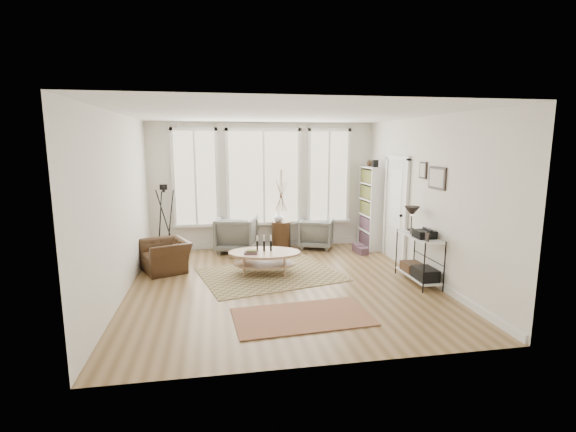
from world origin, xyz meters
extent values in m
plane|color=olive|center=(0.00, 0.00, 0.00)|extent=(5.50, 5.50, 0.00)
plane|color=white|center=(0.00, 0.00, 2.90)|extent=(5.50, 5.50, 0.00)
cube|color=silver|center=(0.00, 2.75, 1.45)|extent=(5.20, 0.04, 2.90)
cube|color=silver|center=(0.00, -2.75, 1.45)|extent=(5.20, 0.04, 2.90)
cube|color=silver|center=(-2.60, 0.00, 1.45)|extent=(0.04, 5.50, 2.90)
cube|color=silver|center=(2.60, 0.00, 1.45)|extent=(0.04, 5.50, 2.90)
cube|color=white|center=(0.00, 2.74, 0.06)|extent=(5.10, 0.04, 0.12)
cube|color=white|center=(2.58, 0.00, 0.06)|extent=(0.03, 5.40, 0.12)
cube|color=tan|center=(0.00, 2.73, 1.65)|extent=(1.60, 0.03, 2.10)
cube|color=tan|center=(-1.55, 2.73, 1.65)|extent=(0.90, 0.03, 2.10)
cube|color=tan|center=(1.55, 2.73, 1.65)|extent=(0.90, 0.03, 2.10)
cube|color=white|center=(0.00, 2.71, 1.65)|extent=(1.74, 0.06, 2.24)
cube|color=white|center=(-1.55, 2.71, 1.65)|extent=(1.04, 0.06, 2.24)
cube|color=white|center=(1.55, 2.71, 1.65)|extent=(1.04, 0.06, 2.24)
cube|color=white|center=(0.00, 2.69, 0.57)|extent=(4.10, 0.12, 0.06)
cube|color=silver|center=(2.58, 1.15, 1.05)|extent=(0.04, 0.88, 2.10)
cube|color=white|center=(2.56, 1.15, 1.30)|extent=(0.01, 0.55, 1.20)
cube|color=white|center=(2.56, 0.66, 1.05)|extent=(0.06, 0.08, 2.18)
cube|color=white|center=(2.56, 1.64, 1.05)|extent=(0.06, 0.08, 2.18)
cube|color=white|center=(2.56, 1.15, 2.14)|extent=(0.06, 1.06, 0.08)
sphere|color=black|center=(2.53, 0.82, 1.00)|extent=(0.06, 0.06, 0.06)
cube|color=white|center=(2.43, 1.81, 0.95)|extent=(0.30, 0.03, 1.90)
cube|color=white|center=(2.43, 2.63, 0.95)|extent=(0.30, 0.03, 1.90)
cube|color=white|center=(2.58, 2.23, 0.95)|extent=(0.02, 0.85, 1.90)
cube|color=white|center=(2.43, 2.23, 0.95)|extent=(0.30, 0.81, 1.90)
cube|color=maroon|center=(2.43, 2.23, 0.95)|extent=(0.24, 0.75, 1.76)
cube|color=black|center=(2.43, 2.02, 1.98)|extent=(0.12, 0.10, 0.16)
sphere|color=#3C2414|center=(2.43, 2.38, 1.97)|extent=(0.14, 0.14, 0.14)
cube|color=white|center=(2.38, -0.30, 0.12)|extent=(0.37, 1.07, 0.03)
cube|color=white|center=(2.38, -0.30, 0.82)|extent=(0.37, 1.07, 0.02)
cylinder|color=black|center=(2.20, -0.83, 0.42)|extent=(0.02, 0.02, 0.85)
cylinder|color=black|center=(2.56, -0.83, 0.42)|extent=(0.02, 0.02, 0.85)
cylinder|color=black|center=(2.20, 0.23, 0.42)|extent=(0.02, 0.02, 0.85)
cylinder|color=black|center=(2.56, 0.23, 0.42)|extent=(0.02, 0.02, 0.85)
cylinder|color=black|center=(2.38, 0.05, 0.88)|extent=(0.14, 0.14, 0.02)
cylinder|color=black|center=(2.38, 0.05, 1.01)|extent=(0.02, 0.02, 0.30)
cone|color=black|center=(2.38, 0.05, 1.21)|extent=(0.28, 0.28, 0.18)
cube|color=black|center=(2.38, -0.45, 0.91)|extent=(0.32, 0.30, 0.13)
cube|color=black|center=(2.38, -0.55, 0.23)|extent=(0.32, 0.45, 0.20)
cube|color=#3C2414|center=(2.38, -0.08, 0.21)|extent=(0.32, 0.40, 0.16)
cube|color=black|center=(2.28, -0.72, 0.91)|extent=(0.02, 0.10, 0.14)
cube|color=black|center=(2.28, -0.18, 0.91)|extent=(0.02, 0.10, 0.12)
cube|color=black|center=(2.58, -0.40, 1.85)|extent=(0.03, 0.52, 0.38)
cube|color=silver|center=(2.56, -0.40, 1.85)|extent=(0.01, 0.44, 0.30)
cube|color=black|center=(2.58, 0.10, 1.95)|extent=(0.03, 0.24, 0.30)
cube|color=silver|center=(2.56, 0.10, 1.95)|extent=(0.01, 0.18, 0.24)
cube|color=brown|center=(-0.14, 0.55, 0.01)|extent=(2.82, 2.38, 0.01)
cube|color=maroon|center=(0.05, -1.44, 0.01)|extent=(1.99, 1.20, 0.01)
ellipsoid|color=tan|center=(-0.24, 0.64, 0.19)|extent=(1.25, 0.89, 0.03)
ellipsoid|color=tan|center=(-0.24, 0.64, 0.41)|extent=(1.46, 1.04, 0.04)
cylinder|color=tan|center=(-0.61, 0.43, 0.19)|extent=(0.04, 0.04, 0.38)
cylinder|color=tan|center=(0.13, 0.43, 0.19)|extent=(0.04, 0.04, 0.38)
cylinder|color=tan|center=(-0.61, 0.86, 0.19)|extent=(0.04, 0.04, 0.38)
cylinder|color=tan|center=(0.13, 0.86, 0.19)|extent=(0.04, 0.04, 0.38)
cylinder|color=black|center=(-0.37, 0.70, 0.52)|extent=(0.04, 0.04, 0.19)
cylinder|color=black|center=(-0.24, 0.70, 0.52)|extent=(0.04, 0.04, 0.19)
cylinder|color=black|center=(-0.11, 0.70, 0.52)|extent=(0.04, 0.04, 0.19)
cube|color=#2A4925|center=(-0.50, 0.55, 0.46)|extent=(0.23, 0.17, 0.06)
imported|color=slate|center=(-0.67, 2.39, 0.40)|extent=(1.05, 1.06, 0.79)
imported|color=slate|center=(1.19, 2.42, 0.34)|extent=(0.97, 0.98, 0.69)
cylinder|color=#3C2414|center=(0.36, 2.45, 0.32)|extent=(0.43, 0.43, 0.65)
imported|color=silver|center=(0.30, 2.45, 0.77)|extent=(0.25, 0.25, 0.24)
imported|color=#3C2414|center=(-2.09, 1.16, 0.30)|extent=(1.15, 1.09, 0.59)
cylinder|color=black|center=(-2.20, 2.29, 1.43)|extent=(0.07, 0.07, 0.07)
cube|color=black|center=(-2.20, 2.29, 1.51)|extent=(0.16, 0.12, 0.11)
cylinder|color=black|center=(-2.20, 2.20, 1.51)|extent=(0.07, 0.09, 0.07)
cube|color=maroon|center=(2.05, 1.88, 0.09)|extent=(0.23, 0.29, 0.17)
cube|color=maroon|center=(2.05, 1.65, 0.08)|extent=(0.25, 0.28, 0.16)
camera|label=1|loc=(-1.10, -6.88, 2.43)|focal=26.00mm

